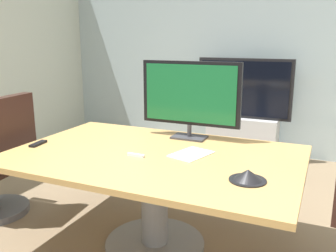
{
  "coord_description": "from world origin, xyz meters",
  "views": [
    {
      "loc": [
        1.01,
        -2.07,
        1.55
      ],
      "look_at": [
        -0.1,
        0.44,
        0.89
      ],
      "focal_mm": 38.89,
      "sensor_mm": 36.0,
      "label": 1
    }
  ],
  "objects_px": {
    "office_chair_left": "(1,167)",
    "conference_phone": "(248,176)",
    "wall_display_unit": "(243,125)",
    "remote_control": "(38,144)",
    "tv_monitor": "(190,96)",
    "conference_table": "(154,175)"
  },
  "relations": [
    {
      "from": "office_chair_left",
      "to": "wall_display_unit",
      "type": "relative_size",
      "value": 0.83
    },
    {
      "from": "conference_phone",
      "to": "remote_control",
      "type": "bearing_deg",
      "value": 177.19
    },
    {
      "from": "conference_table",
      "to": "remote_control",
      "type": "xyz_separation_m",
      "value": [
        -0.93,
        -0.17,
        0.17
      ]
    },
    {
      "from": "office_chair_left",
      "to": "remote_control",
      "type": "relative_size",
      "value": 6.41
    },
    {
      "from": "conference_table",
      "to": "office_chair_left",
      "type": "height_order",
      "value": "office_chair_left"
    },
    {
      "from": "tv_monitor",
      "to": "remote_control",
      "type": "xyz_separation_m",
      "value": [
        -1.02,
        -0.67,
        -0.35
      ]
    },
    {
      "from": "office_chair_left",
      "to": "conference_phone",
      "type": "relative_size",
      "value": 4.95
    },
    {
      "from": "conference_table",
      "to": "conference_phone",
      "type": "height_order",
      "value": "conference_phone"
    },
    {
      "from": "conference_table",
      "to": "conference_phone",
      "type": "relative_size",
      "value": 9.42
    },
    {
      "from": "remote_control",
      "to": "tv_monitor",
      "type": "bearing_deg",
      "value": 26.31
    },
    {
      "from": "tv_monitor",
      "to": "wall_display_unit",
      "type": "distance_m",
      "value": 1.98
    },
    {
      "from": "tv_monitor",
      "to": "conference_phone",
      "type": "relative_size",
      "value": 3.82
    },
    {
      "from": "wall_display_unit",
      "to": "office_chair_left",
      "type": "bearing_deg",
      "value": -122.58
    },
    {
      "from": "remote_control",
      "to": "conference_phone",
      "type": "bearing_deg",
      "value": -9.86
    },
    {
      "from": "conference_table",
      "to": "wall_display_unit",
      "type": "xyz_separation_m",
      "value": [
        0.13,
        2.37,
        -0.13
      ]
    },
    {
      "from": "office_chair_left",
      "to": "remote_control",
      "type": "height_order",
      "value": "office_chair_left"
    },
    {
      "from": "conference_table",
      "to": "wall_display_unit",
      "type": "height_order",
      "value": "wall_display_unit"
    },
    {
      "from": "wall_display_unit",
      "to": "conference_phone",
      "type": "bearing_deg",
      "value": -77.16
    },
    {
      "from": "conference_phone",
      "to": "remote_control",
      "type": "xyz_separation_m",
      "value": [
        -1.66,
        0.08,
        -0.02
      ]
    },
    {
      "from": "conference_table",
      "to": "wall_display_unit",
      "type": "distance_m",
      "value": 2.38
    },
    {
      "from": "wall_display_unit",
      "to": "remote_control",
      "type": "distance_m",
      "value": 2.77
    },
    {
      "from": "office_chair_left",
      "to": "tv_monitor",
      "type": "distance_m",
      "value": 1.77
    }
  ]
}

